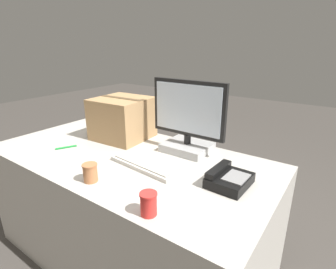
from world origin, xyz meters
The scene contains 10 objects.
ground_plane centered at (0.00, 0.00, 0.00)m, with size 12.00×12.00×0.00m, color #47423D.
office_desk centered at (0.00, 0.00, 0.38)m, with size 1.80×0.90×0.76m.
monitor centered at (0.27, 0.29, 0.94)m, with size 0.50×0.24×0.45m.
keyboard centered at (0.19, -0.04, 0.77)m, with size 0.45×0.20×0.03m.
desk_phone centered at (0.65, 0.04, 0.79)m, with size 0.19×0.22×0.08m.
paper_cup_left centered at (0.08, -0.33, 0.81)m, with size 0.08×0.08×0.09m.
paper_cup_right centered at (0.49, -0.37, 0.81)m, with size 0.07×0.07×0.10m.
spoon centered at (-0.16, -0.24, 0.76)m, with size 0.07×0.15×0.00m.
cardboard_box centered at (-0.25, 0.23, 0.90)m, with size 0.38×0.38×0.30m.
pen_marker centered at (-0.41, -0.14, 0.76)m, with size 0.07×0.13×0.01m.
Camera 1 is at (1.07, -1.06, 1.42)m, focal length 28.00 mm.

